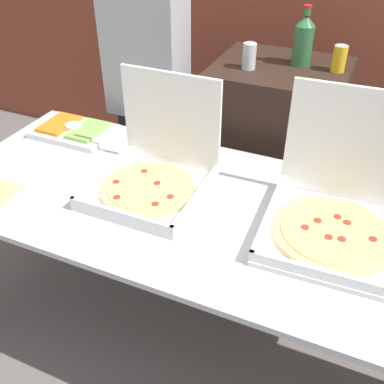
# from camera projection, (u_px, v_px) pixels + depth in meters

# --- Properties ---
(ground_plane) EXTENTS (16.00, 16.00, 0.00)m
(ground_plane) POSITION_uv_depth(u_px,v_px,m) (192.00, 336.00, 2.26)
(ground_plane) COLOR slate
(buffet_table) EXTENTS (2.08, 0.92, 0.84)m
(buffet_table) POSITION_uv_depth(u_px,v_px,m) (192.00, 221.00, 1.83)
(buffet_table) COLOR silver
(buffet_table) RESTS_ON ground_plane
(pizza_box_near_right) EXTENTS (0.44, 0.45, 0.43)m
(pizza_box_near_right) POSITION_uv_depth(u_px,v_px,m) (154.00, 171.00, 1.82)
(pizza_box_near_right) COLOR white
(pizza_box_near_right) RESTS_ON buffet_table
(pizza_box_far_right) EXTENTS (0.50, 0.51, 0.47)m
(pizza_box_far_right) POSITION_uv_depth(u_px,v_px,m) (337.00, 210.00, 1.60)
(pizza_box_far_right) COLOR white
(pizza_box_far_right) RESTS_ON buffet_table
(veggie_tray) EXTENTS (0.38, 0.26, 0.05)m
(veggie_tray) POSITION_uv_depth(u_px,v_px,m) (74.00, 130.00, 2.22)
(veggie_tray) COLOR white
(veggie_tray) RESTS_ON buffet_table
(sideboard_podium) EXTENTS (0.66, 0.58, 1.13)m
(sideboard_podium) POSITION_uv_depth(u_px,v_px,m) (270.00, 163.00, 2.54)
(sideboard_podium) COLOR black
(sideboard_podium) RESTS_ON ground_plane
(soda_bottle) EXTENTS (0.10, 0.10, 0.28)m
(soda_bottle) POSITION_uv_depth(u_px,v_px,m) (303.00, 40.00, 2.16)
(soda_bottle) COLOR #2D6638
(soda_bottle) RESTS_ON sideboard_podium
(soda_can_silver) EXTENTS (0.07, 0.07, 0.12)m
(soda_can_silver) POSITION_uv_depth(u_px,v_px,m) (249.00, 56.00, 2.15)
(soda_can_silver) COLOR silver
(soda_can_silver) RESTS_ON sideboard_podium
(soda_can_colored) EXTENTS (0.07, 0.07, 0.12)m
(soda_can_colored) POSITION_uv_depth(u_px,v_px,m) (339.00, 59.00, 2.12)
(soda_can_colored) COLOR gold
(soda_can_colored) RESTS_ON sideboard_podium
(person_guest_cap) EXTENTS (0.40, 0.22, 1.77)m
(person_guest_cap) POSITION_uv_depth(u_px,v_px,m) (148.00, 98.00, 2.39)
(person_guest_cap) COLOR black
(person_guest_cap) RESTS_ON ground_plane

